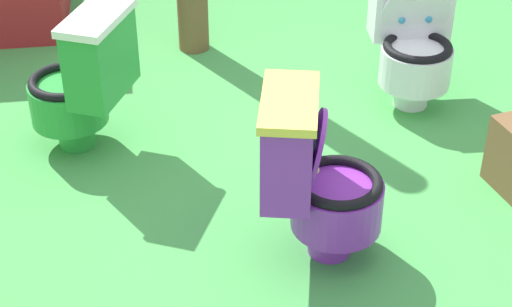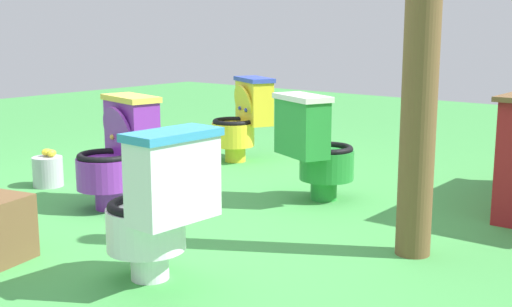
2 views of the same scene
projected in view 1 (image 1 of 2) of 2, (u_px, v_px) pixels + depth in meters
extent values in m
plane|color=#429947|center=(246.00, 189.00, 3.88)|extent=(14.00, 14.00, 0.00)
cylinder|color=green|center=(76.00, 132.00, 4.16)|extent=(0.24, 0.24, 0.14)
cylinder|color=green|center=(68.00, 102.00, 4.07)|extent=(0.49, 0.49, 0.20)
torus|color=black|center=(66.00, 81.00, 4.01)|extent=(0.47, 0.47, 0.04)
cylinder|color=white|center=(67.00, 91.00, 4.04)|extent=(0.32, 0.32, 0.01)
cube|color=green|center=(101.00, 58.00, 3.87)|extent=(0.34, 0.45, 0.37)
cube|color=white|center=(96.00, 17.00, 3.76)|extent=(0.37, 0.48, 0.04)
cube|color=#8CE0E5|center=(80.00, 45.00, 3.87)|extent=(0.05, 0.10, 0.08)
cylinder|color=green|center=(81.00, 58.00, 3.91)|extent=(0.22, 0.36, 0.35)
sphere|color=white|center=(74.00, 72.00, 3.87)|extent=(0.04, 0.04, 0.04)
sphere|color=white|center=(88.00, 58.00, 3.98)|extent=(0.04, 0.04, 0.04)
cylinder|color=white|center=(411.00, 93.00, 4.48)|extent=(0.19, 0.19, 0.14)
cylinder|color=white|center=(415.00, 66.00, 4.37)|extent=(0.38, 0.38, 0.20)
torus|color=black|center=(418.00, 47.00, 4.31)|extent=(0.37, 0.37, 0.04)
cylinder|color=#338CBF|center=(417.00, 56.00, 4.34)|extent=(0.25, 0.25, 0.01)
cube|color=white|center=(411.00, 2.00, 4.39)|extent=(0.42, 0.20, 0.37)
cube|color=#8CE0E5|center=(417.00, 2.00, 4.27)|extent=(0.11, 0.01, 0.08)
cylinder|color=white|center=(416.00, 13.00, 4.31)|extent=(0.35, 0.10, 0.35)
sphere|color=#338CBF|center=(429.00, 19.00, 4.33)|extent=(0.04, 0.04, 0.04)
sphere|color=#338CBF|center=(402.00, 21.00, 4.32)|extent=(0.04, 0.04, 0.04)
cylinder|color=purple|center=(330.00, 237.00, 3.49)|extent=(0.21, 0.21, 0.14)
cylinder|color=purple|center=(337.00, 205.00, 3.40)|extent=(0.44, 0.44, 0.20)
torus|color=black|center=(338.00, 182.00, 3.33)|extent=(0.42, 0.42, 0.04)
cylinder|color=#EACC4C|center=(338.00, 193.00, 3.36)|extent=(0.28, 0.28, 0.01)
cube|color=purple|center=(288.00, 148.00, 3.26)|extent=(0.27, 0.44, 0.37)
cube|color=#EACC4C|center=(290.00, 102.00, 3.15)|extent=(0.30, 0.47, 0.04)
cube|color=#8CE0E5|center=(315.00, 138.00, 3.23)|extent=(0.03, 0.11, 0.08)
cylinder|color=purple|center=(314.00, 152.00, 3.26)|extent=(0.16, 0.36, 0.35)
sphere|color=#EACC4C|center=(316.00, 150.00, 3.34)|extent=(0.04, 0.04, 0.04)
sphere|color=#EACC4C|center=(315.00, 170.00, 3.22)|extent=(0.04, 0.04, 0.04)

